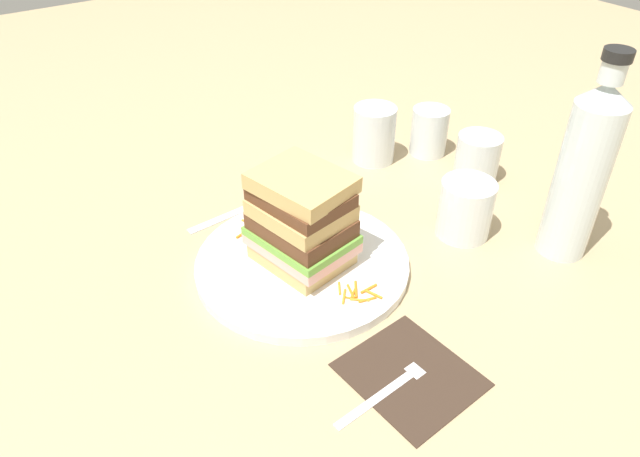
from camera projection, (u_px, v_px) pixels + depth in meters
name	position (u px, v px, depth m)	size (l,w,h in m)	color
ground_plane	(314.00, 267.00, 0.82)	(3.00, 3.00, 0.00)	tan
main_plate	(302.00, 263.00, 0.81)	(0.29, 0.29, 0.01)	white
sandwich	(301.00, 221.00, 0.77)	(0.15, 0.13, 0.13)	tan
carrot_shred_0	(268.00, 224.00, 0.87)	(0.00, 0.00, 0.03)	orange
carrot_shred_1	(253.00, 225.00, 0.87)	(0.00, 0.00, 0.02)	orange
carrot_shred_2	(261.00, 227.00, 0.86)	(0.00, 0.00, 0.02)	orange
carrot_shred_3	(242.00, 234.00, 0.85)	(0.00, 0.00, 0.02)	orange
carrot_shred_4	(250.00, 223.00, 0.87)	(0.00, 0.00, 0.03)	orange
carrot_shred_5	(250.00, 234.00, 0.85)	(0.00, 0.00, 0.02)	orange
carrot_shred_6	(344.00, 296.00, 0.74)	(0.00, 0.00, 0.03)	orange
carrot_shred_7	(352.00, 291.00, 0.75)	(0.00, 0.00, 0.03)	orange
carrot_shred_8	(351.00, 295.00, 0.75)	(0.00, 0.00, 0.02)	orange
carrot_shred_9	(361.00, 299.00, 0.74)	(0.00, 0.00, 0.02)	orange
carrot_shred_10	(356.00, 289.00, 0.75)	(0.00, 0.00, 0.03)	orange
carrot_shred_11	(352.00, 299.00, 0.74)	(0.00, 0.00, 0.02)	orange
carrot_shred_12	(339.00, 288.00, 0.76)	(0.00, 0.00, 0.02)	orange
carrot_shred_13	(369.00, 289.00, 0.76)	(0.00, 0.00, 0.03)	orange
carrot_shred_14	(367.00, 300.00, 0.74)	(0.00, 0.00, 0.02)	orange
carrot_shred_15	(374.00, 294.00, 0.75)	(0.00, 0.00, 0.02)	orange
napkin_dark	(410.00, 374.00, 0.66)	(0.14, 0.13, 0.00)	#38281E
fork	(396.00, 382.00, 0.65)	(0.03, 0.17, 0.00)	silver
knife	(242.00, 209.00, 0.93)	(0.03, 0.20, 0.00)	silver
juice_glass	(465.00, 212.00, 0.86)	(0.08, 0.08, 0.09)	white
water_bottle	(583.00, 170.00, 0.77)	(0.07, 0.07, 0.29)	silver
empty_tumbler_0	(429.00, 131.00, 1.05)	(0.07, 0.07, 0.08)	silver
empty_tumbler_1	(374.00, 134.00, 1.03)	(0.07, 0.07, 0.10)	silver
empty_tumbler_2	(477.00, 158.00, 0.98)	(0.07, 0.07, 0.08)	silver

